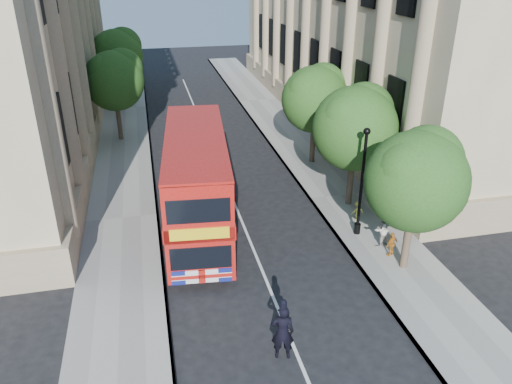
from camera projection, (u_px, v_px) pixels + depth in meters
ground at (290, 338)px, 17.16m from camera, size 120.00×120.00×0.00m
pavement_right at (340, 196)px, 27.07m from camera, size 3.50×80.00×0.12m
pavement_left at (123, 218)px, 24.78m from camera, size 3.50×80.00×0.12m
tree_right_near at (417, 176)px, 19.15m from camera, size 4.00×4.00×6.08m
tree_right_mid at (356, 124)px, 24.34m from camera, size 4.20×4.20×6.37m
tree_right_far at (316, 96)px, 29.67m from camera, size 4.00×4.00×6.15m
tree_left_far at (114, 77)px, 33.42m from camera, size 4.00×4.00×6.30m
tree_left_back at (117, 53)px, 40.34m from camera, size 4.20×4.20×6.65m
lamp_post at (361, 187)px, 22.34m from camera, size 0.32×0.32×5.16m
double_decker_bus at (197, 181)px, 22.80m from camera, size 3.58×10.19×4.61m
box_van at (198, 180)px, 25.76m from camera, size 2.17×5.02×2.84m
police_constable at (283, 332)px, 15.95m from camera, size 0.83×0.64×2.04m
woman_pedestrian at (381, 229)px, 22.02m from camera, size 0.99×0.89×1.68m
child_a at (392, 244)px, 21.40m from camera, size 0.72×0.52×1.13m
child_b at (358, 211)px, 24.36m from camera, size 0.65×0.42×0.96m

